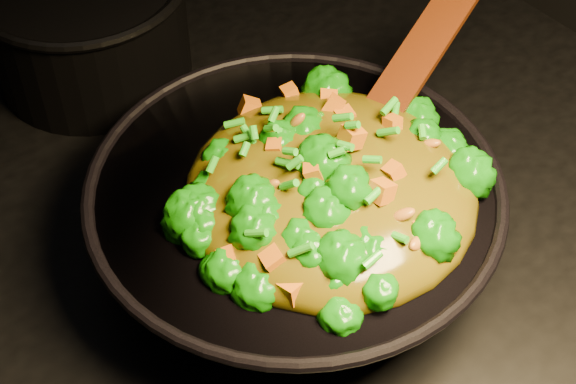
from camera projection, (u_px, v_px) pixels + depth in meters
wok at (294, 225)px, 0.86m from camera, size 0.42×0.42×0.11m
stir_fry at (332, 161)px, 0.78m from camera, size 0.29×0.29×0.09m
spatula at (409, 70)px, 0.86m from camera, size 0.26×0.11×0.11m
back_pot at (88, 27)px, 1.05m from camera, size 0.29×0.29×0.14m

